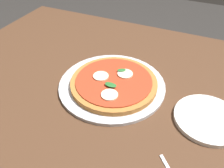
{
  "coord_description": "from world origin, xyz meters",
  "views": [
    {
      "loc": [
        -0.32,
        0.59,
        1.24
      ],
      "look_at": [
        -0.06,
        0.01,
        0.72
      ],
      "focal_mm": 37.51,
      "sensor_mm": 36.0,
      "label": 1
    }
  ],
  "objects_px": {
    "dining_table": "(99,99)",
    "serving_tray": "(112,85)",
    "pizza": "(114,82)",
    "plate_white": "(208,119)"
  },
  "relations": [
    {
      "from": "dining_table",
      "to": "serving_tray",
      "type": "height_order",
      "value": "serving_tray"
    },
    {
      "from": "dining_table",
      "to": "serving_tray",
      "type": "xyz_separation_m",
      "value": [
        -0.06,
        0.01,
        0.1
      ]
    },
    {
      "from": "dining_table",
      "to": "plate_white",
      "type": "distance_m",
      "value": 0.4
    },
    {
      "from": "serving_tray",
      "to": "pizza",
      "type": "relative_size",
      "value": 1.24
    },
    {
      "from": "dining_table",
      "to": "pizza",
      "type": "relative_size",
      "value": 4.21
    },
    {
      "from": "plate_white",
      "to": "pizza",
      "type": "bearing_deg",
      "value": -4.37
    },
    {
      "from": "dining_table",
      "to": "plate_white",
      "type": "height_order",
      "value": "plate_white"
    },
    {
      "from": "serving_tray",
      "to": "pizza",
      "type": "bearing_deg",
      "value": 154.94
    },
    {
      "from": "dining_table",
      "to": "plate_white",
      "type": "relative_size",
      "value": 6.24
    },
    {
      "from": "pizza",
      "to": "plate_white",
      "type": "xyz_separation_m",
      "value": [
        -0.32,
        0.02,
        -0.02
      ]
    }
  ]
}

